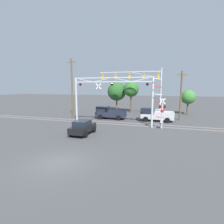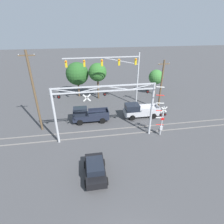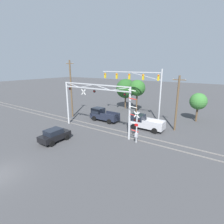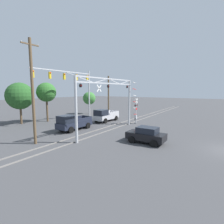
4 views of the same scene
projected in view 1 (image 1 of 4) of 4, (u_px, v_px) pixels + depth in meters
ground_plane at (58, 163)px, 12.81m from camera, size 200.00×200.00×0.00m
rail_track_near at (112, 124)px, 25.79m from camera, size 80.00×0.08×0.10m
rail_track_far at (115, 122)px, 27.15m from camera, size 80.00×0.08×0.10m
crossing_gantry at (112, 94)px, 24.89m from camera, size 11.65×0.29×6.86m
crossing_signal_mast at (161, 112)px, 22.72m from camera, size 1.75×0.35×6.61m
traffic_signal_span at (143, 82)px, 32.00m from camera, size 11.70×0.39×8.85m
pickup_truck_lead at (109, 113)px, 30.18m from camera, size 5.16×2.13×2.14m
pickup_truck_following at (154, 115)px, 28.11m from camera, size 5.29×2.13×2.14m
sedan_waiting at (83, 127)px, 20.30m from camera, size 2.05×3.89×1.66m
utility_pole_left at (72, 88)px, 30.24m from camera, size 1.80×0.28×10.28m
utility_pole_right at (181, 95)px, 28.45m from camera, size 1.80×0.28×8.03m
background_tree_beyond_span at (117, 92)px, 39.67m from camera, size 4.20×4.20×6.55m
background_tree_far_left_verge at (188, 97)px, 34.18m from camera, size 2.81×2.81×4.93m
background_tree_far_right_verge at (131, 89)px, 36.94m from camera, size 3.23×3.23×6.62m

